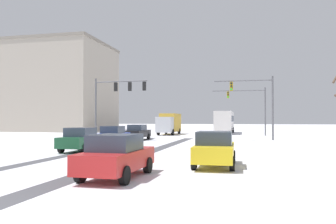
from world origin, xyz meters
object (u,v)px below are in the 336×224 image
at_px(car_black_lead, 137,132).
at_px(car_red_fifth, 117,156).
at_px(car_yellow_cab_fourth, 215,149).
at_px(box_truck_delivery, 169,123).
at_px(office_building_far_left_block, 45,88).
at_px(bus_oncoming, 225,121).
at_px(traffic_signal_near_left, 116,94).
at_px(traffic_signal_far_right, 250,102).
at_px(car_blue_second, 113,135).
at_px(traffic_signal_near_right, 256,97).
at_px(car_dark_green_third, 81,139).

distance_m(car_black_lead, car_red_fifth, 22.89).
relative_size(car_yellow_cab_fourth, box_truck_delivery, 0.56).
bearing_deg(box_truck_delivery, car_black_lead, -92.09).
bearing_deg(car_black_lead, office_building_far_left_block, 137.85).
height_order(bus_oncoming, office_building_far_left_block, office_building_far_left_block).
relative_size(traffic_signal_near_left, box_truck_delivery, 0.88).
bearing_deg(bus_oncoming, car_yellow_cab_fourth, -87.49).
bearing_deg(traffic_signal_far_right, car_blue_second, -120.30).
distance_m(traffic_signal_far_right, traffic_signal_near_left, 19.63).
distance_m(traffic_signal_near_right, car_blue_second, 14.87).
bearing_deg(car_blue_second, traffic_signal_near_right, 33.44).
xyz_separation_m(traffic_signal_far_right, car_dark_green_third, (-11.60, -25.64, -3.67)).
bearing_deg(traffic_signal_near_left, car_black_lead, 32.37).
height_order(car_black_lead, car_blue_second, same).
relative_size(car_dark_green_third, car_red_fifth, 1.00).
bearing_deg(box_truck_delivery, car_yellow_cab_fourth, -73.64).
bearing_deg(office_building_far_left_block, box_truck_delivery, -22.00).
height_order(traffic_signal_near_right, car_yellow_cab_fourth, traffic_signal_near_right).
xyz_separation_m(box_truck_delivery, office_building_far_left_block, (-27.18, 10.98, 6.68)).
height_order(car_dark_green_third, office_building_far_left_block, office_building_far_left_block).
bearing_deg(car_yellow_cab_fourth, traffic_signal_near_right, 82.44).
height_order(car_blue_second, office_building_far_left_block, office_building_far_left_block).
xyz_separation_m(car_red_fifth, box_truck_delivery, (-5.88, 35.17, 0.82)).
distance_m(traffic_signal_near_left, car_dark_green_third, 12.47).
relative_size(car_blue_second, box_truck_delivery, 0.56).
bearing_deg(car_dark_green_third, car_blue_second, 90.22).
relative_size(traffic_signal_far_right, office_building_far_left_block, 0.29).
distance_m(car_yellow_cab_fourth, bus_oncoming, 37.36).
distance_m(traffic_signal_far_right, car_dark_green_third, 28.38).
bearing_deg(car_dark_green_third, traffic_signal_near_right, 48.74).
height_order(traffic_signal_near_right, car_dark_green_third, traffic_signal_near_right).
height_order(traffic_signal_far_right, car_dark_green_third, traffic_signal_far_right).
xyz_separation_m(car_yellow_cab_fourth, office_building_far_left_block, (-36.39, 42.34, 7.49)).
bearing_deg(car_blue_second, car_red_fifth, -67.39).
distance_m(car_black_lead, box_truck_delivery, 13.22).
height_order(traffic_signal_near_left, office_building_far_left_block, office_building_far_left_block).
bearing_deg(car_black_lead, traffic_signal_near_left, -147.63).
bearing_deg(traffic_signal_near_right, bus_oncoming, 102.81).
xyz_separation_m(traffic_signal_near_left, car_red_fifth, (8.31, -20.75, -3.97)).
xyz_separation_m(traffic_signal_near_left, car_blue_second, (2.12, -5.88, -3.97)).
bearing_deg(office_building_far_left_block, car_black_lead, -42.15).
distance_m(box_truck_delivery, office_building_far_left_block, 30.07).
bearing_deg(box_truck_delivery, traffic_signal_far_right, -2.10).
distance_m(car_black_lead, car_blue_second, 7.12).
relative_size(car_dark_green_third, box_truck_delivery, 0.56).
height_order(traffic_signal_far_right, box_truck_delivery, traffic_signal_far_right).
bearing_deg(traffic_signal_near_right, car_blue_second, -146.56).
bearing_deg(car_red_fifth, car_black_lead, 106.13).
bearing_deg(traffic_signal_far_right, traffic_signal_near_right, -88.00).
relative_size(car_yellow_cab_fourth, bus_oncoming, 0.38).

